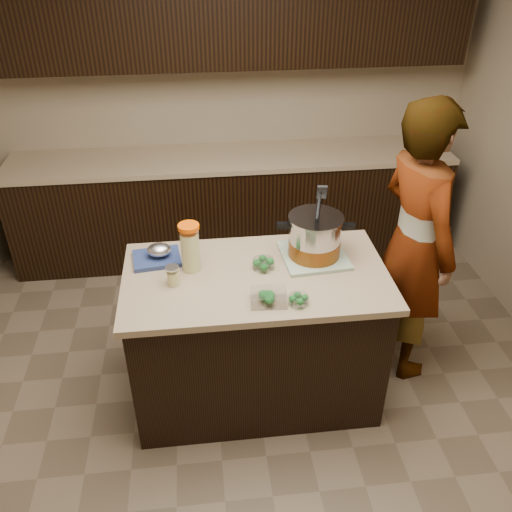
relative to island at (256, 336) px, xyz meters
The scene contains 13 objects.
ground_plane 0.45m from the island, ahead, with size 4.00×4.00×0.00m, color brown.
room_shell 1.26m from the island, ahead, with size 4.04×4.04×2.72m.
back_cabinets 1.81m from the island, 90.00° to the left, with size 3.60×0.63×2.33m.
island is the anchor object (origin of this frame).
dish_towel 0.59m from the island, 21.15° to the left, with size 0.36×0.36×0.02m, color #5E8C5F.
stock_pot 0.68m from the island, 21.12° to the left, with size 0.44×0.35×0.44m.
lemonade_pitcher 0.68m from the island, 164.97° to the left, with size 0.14×0.14×0.28m.
mason_jar 0.67m from the island, behind, with size 0.08×0.08×0.12m.
broccoli_tub_left 0.48m from the island, 48.46° to the left, with size 0.16×0.16×0.06m.
broccoli_tub_right 0.58m from the island, 57.37° to the right, with size 0.13×0.13×0.05m.
broccoli_tub_rect 0.54m from the island, 82.44° to the right, with size 0.19×0.15×0.07m.
blue_tray 0.75m from the island, 159.15° to the left, with size 0.29×0.24×0.10m.
person 1.10m from the island, 11.92° to the left, with size 0.65×0.43×1.79m, color gray.
Camera 1 is at (-0.28, -2.42, 2.60)m, focal length 38.00 mm.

